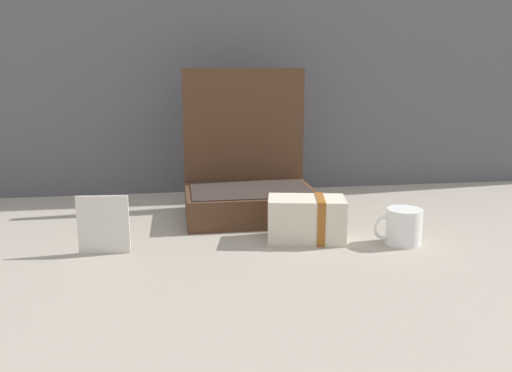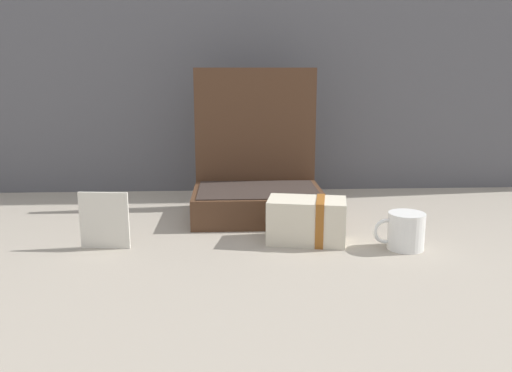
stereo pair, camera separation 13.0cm
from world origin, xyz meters
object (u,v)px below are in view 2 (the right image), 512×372
cream_toiletry_bag (308,221)px  info_card_left (104,220)px  open_suitcase (257,182)px  coffee_mug (405,231)px

cream_toiletry_bag → info_card_left: info_card_left is taller
cream_toiletry_bag → info_card_left: 0.50m
open_suitcase → coffee_mug: bearing=-44.3°
coffee_mug → info_card_left: (-0.72, 0.04, 0.02)m
info_card_left → coffee_mug: bearing=3.0°
open_suitcase → info_card_left: size_ratio=3.10×
cream_toiletry_bag → coffee_mug: cream_toiletry_bag is taller
open_suitcase → cream_toiletry_bag: bearing=-66.8°
open_suitcase → cream_toiletry_bag: (0.11, -0.27, -0.04)m
coffee_mug → cream_toiletry_bag: bearing=163.9°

